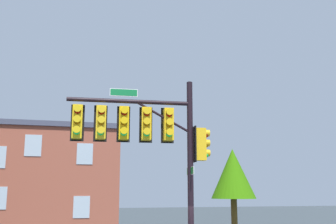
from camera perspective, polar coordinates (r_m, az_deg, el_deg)
The scene contains 3 objects.
signal_pole_assembly at distance 13.37m, azimuth -3.03°, elevation -3.49°, with size 4.83×0.96×6.73m.
tree_near at distance 27.24m, azimuth 9.24°, elevation -8.72°, with size 2.95×2.95×5.76m.
brick_building at distance 26.76m, azimuth -16.24°, elevation -9.73°, with size 8.03×7.10×6.89m.
Camera 1 is at (4.08, 12.92, 3.00)m, focal length 42.81 mm.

